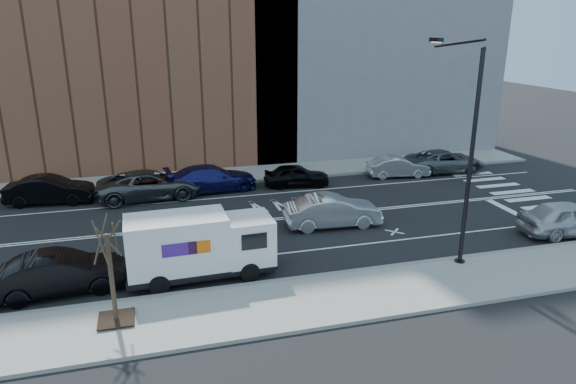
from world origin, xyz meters
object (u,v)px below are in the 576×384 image
near_parked_front (569,218)px  far_parked_b (50,190)px  driving_sedan (333,211)px  fedex_van (199,245)px

near_parked_front → far_parked_b: bearing=69.7°
far_parked_b → driving_sedan: 16.39m
far_parked_b → driving_sedan: bearing=-111.7°
far_parked_b → fedex_van: bearing=-141.3°
far_parked_b → near_parked_front: (25.26, -11.78, 0.04)m
driving_sedan → fedex_van: bearing=122.3°
driving_sedan → near_parked_front: near_parked_front is taller
driving_sedan → near_parked_front: (10.78, -4.10, 0.03)m
driving_sedan → near_parked_front: size_ratio=1.00×
fedex_van → near_parked_front: bearing=-2.5°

